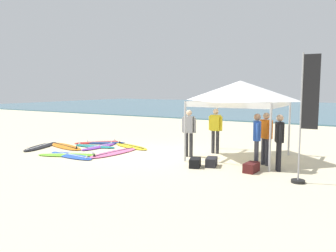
% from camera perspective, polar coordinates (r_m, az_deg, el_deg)
% --- Properties ---
extents(ground_plane, '(80.00, 80.00, 0.00)m').
position_cam_1_polar(ground_plane, '(12.93, -3.07, -4.76)').
color(ground_plane, beige).
extents(sea, '(80.00, 36.00, 0.10)m').
position_cam_1_polar(sea, '(42.87, 20.89, 2.72)').
color(sea, teal).
rests_on(sea, ground).
extents(canopy_tent, '(2.97, 2.97, 2.75)m').
position_cam_1_polar(canopy_tent, '(12.26, 11.98, 5.73)').
color(canopy_tent, '#B7B7BC').
rests_on(canopy_tent, ground).
extents(surfboard_red, '(1.71, 1.87, 0.19)m').
position_cam_1_polar(surfboard_red, '(15.88, -11.76, -2.66)').
color(surfboard_red, red).
rests_on(surfboard_red, ground).
extents(surfboard_orange, '(2.59, 1.37, 0.19)m').
position_cam_1_polar(surfboard_orange, '(15.14, -16.83, -3.25)').
color(surfboard_orange, orange).
rests_on(surfboard_orange, ground).
extents(surfboard_purple, '(0.56, 1.99, 0.19)m').
position_cam_1_polar(surfboard_purple, '(14.67, -11.45, -3.39)').
color(surfboard_purple, purple).
rests_on(surfboard_purple, ground).
extents(surfboard_pink, '(0.87, 2.60, 0.19)m').
position_cam_1_polar(surfboard_pink, '(13.25, -8.96, -4.40)').
color(surfboard_pink, pink).
rests_on(surfboard_pink, ground).
extents(surfboard_lime, '(2.25, 1.61, 0.19)m').
position_cam_1_polar(surfboard_lime, '(13.20, -16.29, -4.62)').
color(surfboard_lime, '#7AD12D').
rests_on(surfboard_lime, ground).
extents(surfboard_black, '(1.37, 2.39, 0.19)m').
position_cam_1_polar(surfboard_black, '(15.39, -20.48, -3.22)').
color(surfboard_black, black).
rests_on(surfboard_black, ground).
extents(surfboard_yellow, '(2.21, 1.25, 0.19)m').
position_cam_1_polar(surfboard_yellow, '(14.54, -6.23, -3.39)').
color(surfboard_yellow, yellow).
rests_on(surfboard_yellow, ground).
extents(surfboard_navy, '(1.84, 1.40, 0.19)m').
position_cam_1_polar(surfboard_navy, '(15.64, -10.59, -2.77)').
color(surfboard_navy, navy).
rests_on(surfboard_navy, ground).
extents(surfboard_blue, '(2.37, 0.97, 0.19)m').
position_cam_1_polar(surfboard_blue, '(13.02, -15.90, -4.76)').
color(surfboard_blue, blue).
rests_on(surfboard_blue, ground).
extents(surfboard_teal, '(2.00, 0.78, 0.19)m').
position_cam_1_polar(surfboard_teal, '(14.82, -12.15, -3.31)').
color(surfboard_teal, '#19847F').
rests_on(surfboard_teal, ground).
extents(person_yellow, '(0.55, 0.22, 1.71)m').
position_cam_1_polar(person_yellow, '(13.08, 7.93, -0.30)').
color(person_yellow, '#2D2D33').
rests_on(person_yellow, ground).
extents(person_blue, '(0.32, 0.53, 1.71)m').
position_cam_1_polar(person_blue, '(10.93, 14.60, -1.77)').
color(person_blue, '#383842').
rests_on(person_blue, ground).
extents(person_black, '(0.33, 0.52, 1.71)m').
position_cam_1_polar(person_black, '(10.77, 18.08, -2.00)').
color(person_black, black).
rests_on(person_black, ground).
extents(person_orange, '(0.49, 0.37, 1.71)m').
position_cam_1_polar(person_orange, '(11.44, 16.00, -1.45)').
color(person_orange, '#383842').
rests_on(person_orange, ground).
extents(person_grey, '(0.55, 0.25, 1.71)m').
position_cam_1_polar(person_grey, '(12.35, 3.50, -0.64)').
color(person_grey, '#2D2D33').
rests_on(person_grey, ground).
extents(banner_flag, '(0.60, 0.36, 3.40)m').
position_cam_1_polar(banner_flag, '(9.49, 21.93, 0.32)').
color(banner_flag, '#99999E').
rests_on(banner_flag, ground).
extents(gear_bag_near_tent, '(0.47, 0.66, 0.28)m').
position_cam_1_polar(gear_bag_near_tent, '(11.07, 7.26, -5.97)').
color(gear_bag_near_tent, '#232328').
rests_on(gear_bag_near_tent, ground).
extents(gear_bag_by_pole, '(0.50, 0.67, 0.28)m').
position_cam_1_polar(gear_bag_by_pole, '(10.93, 4.54, -6.10)').
color(gear_bag_by_pole, black).
rests_on(gear_bag_by_pole, ground).
extents(gear_bag_on_sand, '(0.37, 0.63, 0.28)m').
position_cam_1_polar(gear_bag_on_sand, '(10.55, 13.74, -6.73)').
color(gear_bag_on_sand, '#4C1919').
rests_on(gear_bag_on_sand, ground).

